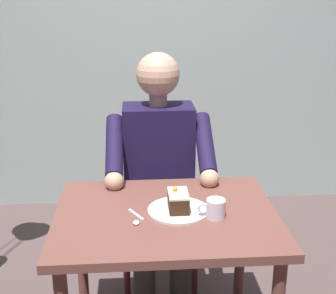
# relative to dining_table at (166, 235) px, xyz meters

# --- Properties ---
(cafe_rear_panel) EXTENTS (6.40, 0.12, 3.00)m
(cafe_rear_panel) POSITION_rel_dining_table_xyz_m (0.00, -1.73, 0.87)
(cafe_rear_panel) COLOR #A5B5AF
(cafe_rear_panel) RESTS_ON ground
(dining_table) EXTENTS (0.91, 0.71, 0.73)m
(dining_table) POSITION_rel_dining_table_xyz_m (0.00, 0.00, 0.00)
(dining_table) COLOR brown
(dining_table) RESTS_ON ground
(chair) EXTENTS (0.42, 0.42, 0.92)m
(chair) POSITION_rel_dining_table_xyz_m (0.00, -0.66, -0.12)
(chair) COLOR brown
(chair) RESTS_ON ground
(seated_person) EXTENTS (0.53, 0.58, 1.31)m
(seated_person) POSITION_rel_dining_table_xyz_m (-0.00, -0.49, 0.06)
(seated_person) COLOR #1D1438
(seated_person) RESTS_ON ground
(dessert_plate) EXTENTS (0.25, 0.25, 0.01)m
(dessert_plate) POSITION_rel_dining_table_xyz_m (-0.05, -0.01, 0.11)
(dessert_plate) COLOR silver
(dessert_plate) RESTS_ON dining_table
(cake_slice) EXTENTS (0.08, 0.13, 0.09)m
(cake_slice) POSITION_rel_dining_table_xyz_m (-0.05, -0.01, 0.15)
(cake_slice) COLOR #3A2313
(cake_slice) RESTS_ON dessert_plate
(coffee_cup) EXTENTS (0.11, 0.08, 0.08)m
(coffee_cup) POSITION_rel_dining_table_xyz_m (-0.19, 0.06, 0.14)
(coffee_cup) COLOR silver
(coffee_cup) RESTS_ON dining_table
(dessert_spoon) EXTENTS (0.07, 0.14, 0.01)m
(dessert_spoon) POSITION_rel_dining_table_xyz_m (0.12, 0.05, 0.11)
(dessert_spoon) COLOR silver
(dessert_spoon) RESTS_ON dining_table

